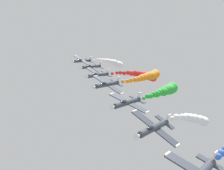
# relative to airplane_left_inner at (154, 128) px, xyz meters

# --- Properties ---
(airplane_left_inner) EXTENTS (8.53, 10.35, 4.96)m
(airplane_left_inner) POSITION_rel_airplane_left_inner_xyz_m (0.00, 0.00, 0.00)
(airplane_left_inner) COLOR #333842
(smoke_trail_left_inner) EXTENTS (3.11, 16.30, 5.25)m
(smoke_trail_left_inner) POSITION_rel_airplane_left_inner_xyz_m (-0.81, -17.87, -2.32)
(smoke_trail_left_inner) COLOR white
(airplane_right_inner) EXTENTS (9.21, 10.35, 3.44)m
(airplane_right_inner) POSITION_rel_airplane_left_inner_xyz_m (10.09, -7.62, 1.73)
(airplane_right_inner) COLOR #333842
(smoke_trail_right_inner) EXTENTS (4.70, 23.00, 3.37)m
(smoke_trail_right_inner) POSITION_rel_airplane_left_inner_xyz_m (11.63, -30.39, 1.36)
(smoke_trail_right_inner) COLOR green
(airplane_left_outer) EXTENTS (8.86, 10.35, 4.26)m
(airplane_left_outer) POSITION_rel_airplane_left_inner_xyz_m (21.09, -15.27, 3.80)
(airplane_left_outer) COLOR #333842
(smoke_trail_left_outer) EXTENTS (6.08, 28.90, 3.25)m
(smoke_trail_left_outer) POSITION_rel_airplane_left_inner_xyz_m (23.64, -42.72, 3.54)
(smoke_trail_left_outer) COLOR orange
(airplane_right_outer) EXTENTS (8.85, 10.35, 4.29)m
(airplane_right_outer) POSITION_rel_airplane_left_inner_xyz_m (31.62, -24.78, 4.76)
(airplane_right_outer) COLOR #333842
(smoke_trail_right_outer) EXTENTS (3.26, 29.52, 6.06)m
(smoke_trail_right_outer) POSITION_rel_airplane_left_inner_xyz_m (31.34, -52.81, 2.25)
(smoke_trail_right_outer) COLOR red
(airplane_trailing) EXTENTS (8.77, 10.35, 4.46)m
(airplane_trailing) POSITION_rel_airplane_left_inner_xyz_m (41.07, -32.81, 6.42)
(airplane_trailing) COLOR #333842
(airplane_high_slot) EXTENTS (8.79, 10.35, 4.43)m
(airplane_high_slot) POSITION_rel_airplane_left_inner_xyz_m (52.09, -40.47, 7.77)
(airplane_high_slot) COLOR #333842
(smoke_trail_high_slot) EXTENTS (4.63, 24.44, 5.39)m
(smoke_trail_high_slot) POSITION_rel_airplane_left_inner_xyz_m (53.71, -64.41, 5.67)
(smoke_trail_high_slot) COLOR white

